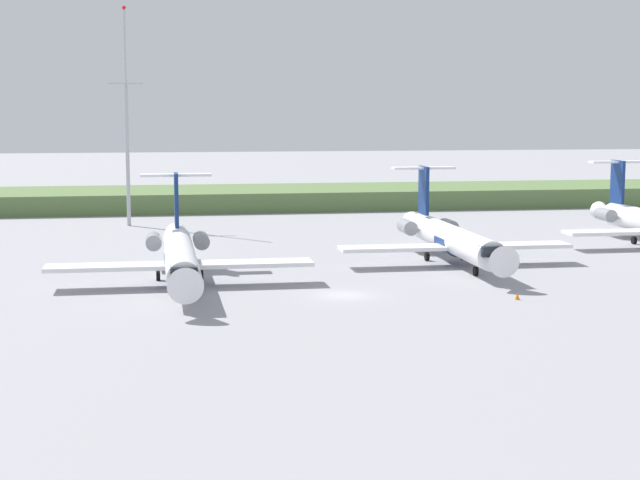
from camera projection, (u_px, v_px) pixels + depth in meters
ground_plane at (294, 246)px, 112.47m from camera, size 500.00×500.00×0.00m
grass_berm at (254, 198)px, 157.20m from camera, size 320.00×20.00×2.91m
regional_jet_second at (180, 255)px, 88.45m from camera, size 22.81×31.00×9.00m
regional_jet_third at (451, 238)px, 100.09m from camera, size 22.81×31.00×9.00m
antenna_mast at (127, 136)px, 131.03m from camera, size 4.40×0.50×28.18m
safety_cone_front_marker at (517, 296)px, 81.16m from camera, size 0.44×0.44×0.55m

